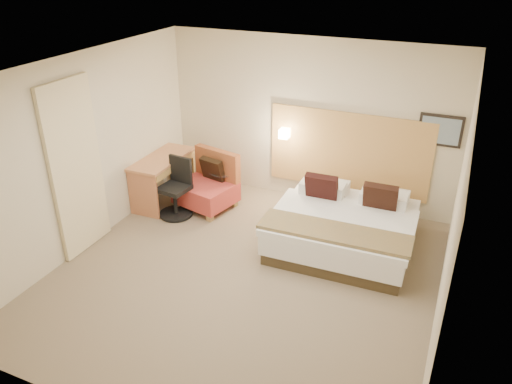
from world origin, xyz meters
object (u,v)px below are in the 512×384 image
at_px(lounge_chair, 208,186).
at_px(desk, 163,167).
at_px(bed, 344,226).
at_px(side_table, 223,184).
at_px(desk_chair, 177,193).

bearing_deg(lounge_chair, desk, -169.72).
xyz_separation_m(bed, lounge_chair, (-2.36, 0.29, 0.06)).
bearing_deg(bed, side_table, 165.88).
bearing_deg(desk, desk_chair, -36.81).
bearing_deg(bed, desk_chair, -176.30).
bearing_deg(desk, bed, -2.82).
height_order(lounge_chair, side_table, lounge_chair).
distance_m(bed, desk_chair, 2.69).
bearing_deg(bed, desk, 177.18).
bearing_deg(desk_chair, desk, 143.19).
height_order(lounge_chair, desk_chair, desk_chair).
bearing_deg(lounge_chair, desk_chair, -124.70).
distance_m(bed, desk, 3.13).
height_order(bed, lounge_chair, bed).
height_order(side_table, desk, desk).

